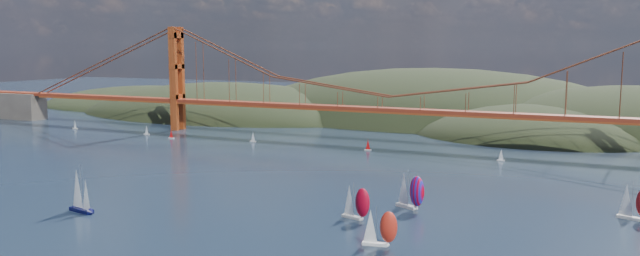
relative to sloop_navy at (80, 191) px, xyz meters
The scene contains 13 objects.
headlands 261.73m from the sloop_navy, 71.20° to the left, with size 725.00×225.00×96.00m.
bridge 155.78m from the sloop_navy, 75.87° to the left, with size 552.00×12.00×55.00m.
sloop_navy is the anchor object (origin of this frame).
racer_0 75.04m from the sloop_navy, 19.17° to the left, with size 8.69×5.20×9.74m.
racer_1 84.02m from the sloop_navy, ahead, with size 8.21×4.13×9.23m.
racer_3 147.49m from the sloop_navy, 21.53° to the left, with size 9.05×5.66×10.13m.
racer_rwb 90.50m from the sloop_navy, 26.90° to the left, with size 9.69×6.96×10.88m.
distant_boat_0 185.22m from the sloop_navy, 136.40° to the left, with size 3.00×2.00×4.70m.
distant_boat_1 151.38m from the sloop_navy, 123.49° to the left, with size 3.00×2.00×4.70m.
distant_boat_2 135.96m from the sloop_navy, 117.77° to the left, with size 3.00×2.00×4.70m.
distant_boat_3 129.36m from the sloop_navy, 99.49° to the left, with size 3.00×2.00×4.70m.
distant_boat_8 156.34m from the sloop_navy, 53.63° to the left, with size 3.00×2.00×4.70m.
distant_boat_9 132.79m from the sloop_navy, 74.14° to the left, with size 3.00×2.00×4.70m.
Camera 1 is at (89.39, -92.26, 44.93)m, focal length 35.00 mm.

